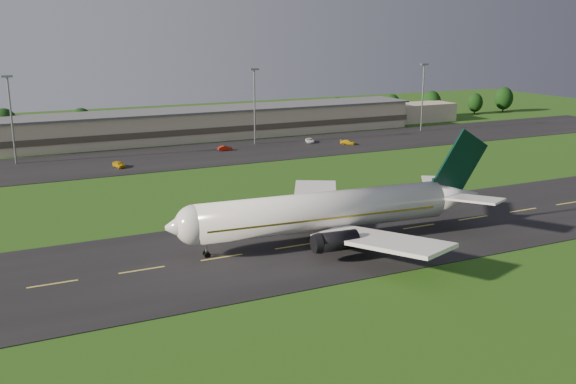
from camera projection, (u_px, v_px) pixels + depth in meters
name	position (u px, v px, depth m)	size (l,w,h in m)	color
ground	(419.00, 227.00, 101.59)	(360.00, 360.00, 0.00)	#224D13
taxiway	(419.00, 227.00, 101.57)	(220.00, 30.00, 0.10)	black
apron	(249.00, 151.00, 164.62)	(260.00, 30.00, 0.10)	black
airliner	(328.00, 211.00, 93.56)	(51.29, 42.07, 15.57)	white
terminal	(238.00, 122.00, 187.47)	(145.00, 16.00, 8.40)	#B8A88D
light_mast_west	(10.00, 109.00, 145.69)	(2.40, 1.20, 20.35)	gray
light_mast_centre	(254.00, 97.00, 170.54)	(2.40, 1.20, 20.35)	gray
light_mast_east	(423.00, 89.00, 193.33)	(2.40, 1.20, 20.35)	gray
tree_line	(282.00, 112.00, 203.48)	(197.68, 9.61, 10.26)	black
service_vehicle_a	(119.00, 164.00, 144.49)	(1.68, 4.17, 1.42)	#C8990B
service_vehicle_b	(225.00, 148.00, 164.33)	(1.29, 3.71, 1.22)	#97180A
service_vehicle_c	(310.00, 140.00, 175.83)	(1.98, 4.29, 1.19)	silver
service_vehicle_d	(348.00, 142.00, 172.90)	(1.72, 4.23, 1.23)	gold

